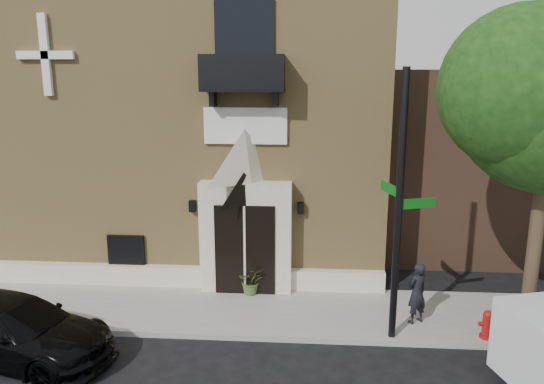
{
  "coord_description": "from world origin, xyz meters",
  "views": [
    {
      "loc": [
        0.78,
        -11.59,
        6.45
      ],
      "look_at": [
        -0.2,
        2.0,
        3.26
      ],
      "focal_mm": 35.0,
      "sensor_mm": 36.0,
      "label": 1
    }
  ],
  "objects_px": {
    "black_sedan": "(14,329)",
    "fire_hydrant": "(487,324)",
    "street_sign": "(399,208)",
    "pedestrian_near": "(417,293)"
  },
  "relations": [
    {
      "from": "black_sedan",
      "to": "street_sign",
      "type": "height_order",
      "value": "street_sign"
    },
    {
      "from": "street_sign",
      "to": "fire_hydrant",
      "type": "relative_size",
      "value": 8.99
    },
    {
      "from": "fire_hydrant",
      "to": "pedestrian_near",
      "type": "distance_m",
      "value": 1.75
    },
    {
      "from": "black_sedan",
      "to": "fire_hydrant",
      "type": "relative_size",
      "value": 6.8
    },
    {
      "from": "black_sedan",
      "to": "fire_hydrant",
      "type": "distance_m",
      "value": 10.99
    },
    {
      "from": "black_sedan",
      "to": "pedestrian_near",
      "type": "relative_size",
      "value": 3.01
    },
    {
      "from": "street_sign",
      "to": "pedestrian_near",
      "type": "relative_size",
      "value": 3.99
    },
    {
      "from": "black_sedan",
      "to": "street_sign",
      "type": "bearing_deg",
      "value": -66.94
    },
    {
      "from": "street_sign",
      "to": "fire_hydrant",
      "type": "bearing_deg",
      "value": -16.78
    },
    {
      "from": "fire_hydrant",
      "to": "pedestrian_near",
      "type": "height_order",
      "value": "pedestrian_near"
    }
  ]
}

